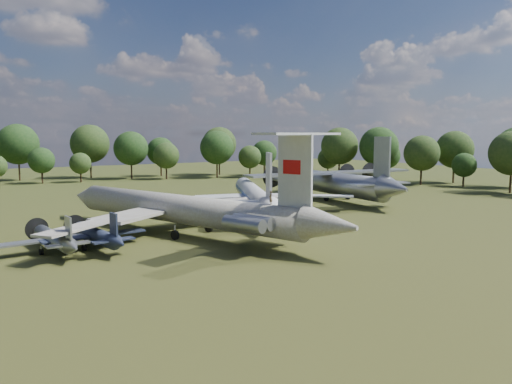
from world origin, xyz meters
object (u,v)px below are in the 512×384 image
an12_transport (334,186)px  small_prop_west (96,238)px  il62_airliner (181,214)px  small_prop_northwest (54,242)px  tu104_jet (254,199)px  person_on_il62 (271,198)px

an12_transport → small_prop_west: size_ratio=2.55×
il62_airliner → small_prop_northwest: size_ratio=3.29×
small_prop_west → tu104_jet: bearing=17.0°
tu104_jet → small_prop_northwest: tu104_jet is taller
il62_airliner → tu104_jet: (18.15, 10.65, -0.36)m
small_prop_northwest → il62_airliner: bearing=1.1°
small_prop_northwest → small_prop_west: bearing=-13.0°
an12_transport → tu104_jet: bearing=-161.5°
an12_transport → small_prop_west: bearing=-155.9°
il62_airliner → small_prop_northwest: (-16.67, -2.18, -1.46)m
an12_transport → person_on_il62: 47.19m
tu104_jet → small_prop_northwest: bearing=-135.7°
il62_airliner → an12_transport: (41.09, 16.45, 0.16)m
an12_transport → person_on_il62: bearing=-135.2°
tu104_jet → an12_transport: size_ratio=1.08×
il62_airliner → tu104_jet: 21.05m
an12_transport → small_prop_west: an12_transport is taller
il62_airliner → person_on_il62: (5.28, -14.09, 3.50)m
small_prop_northwest → person_on_il62: size_ratio=10.33×
il62_airliner → small_prop_west: 12.47m
il62_airliner → an12_transport: bearing=1.3°
small_prop_west → small_prop_northwest: small_prop_west is taller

